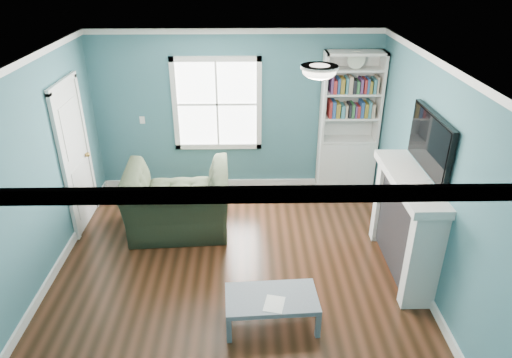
{
  "coord_description": "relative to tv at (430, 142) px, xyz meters",
  "views": [
    {
      "loc": [
        0.18,
        -4.44,
        3.64
      ],
      "look_at": [
        0.27,
        0.4,
        1.19
      ],
      "focal_mm": 32.0,
      "sensor_mm": 36.0,
      "label": 1
    }
  ],
  "objects": [
    {
      "name": "floor",
      "position": [
        -2.2,
        -0.2,
        -1.72
      ],
      "size": [
        5.0,
        5.0,
        0.0
      ],
      "primitive_type": "plane",
      "color": "black",
      "rests_on": "ground"
    },
    {
      "name": "room_walls",
      "position": [
        -2.2,
        -0.2,
        -0.14
      ],
      "size": [
        5.0,
        5.0,
        5.0
      ],
      "color": "#3E707C",
      "rests_on": "ground"
    },
    {
      "name": "trim",
      "position": [
        -2.2,
        -0.2,
        -0.49
      ],
      "size": [
        4.5,
        5.0,
        2.6
      ],
      "color": "white",
      "rests_on": "ground"
    },
    {
      "name": "window",
      "position": [
        -2.5,
        2.29,
        -0.27
      ],
      "size": [
        1.4,
        0.06,
        1.5
      ],
      "color": "white",
      "rests_on": "room_walls"
    },
    {
      "name": "bookshelf",
      "position": [
        -0.43,
        2.1,
        -0.8
      ],
      "size": [
        0.9,
        0.35,
        2.31
      ],
      "color": "silver",
      "rests_on": "ground"
    },
    {
      "name": "fireplace",
      "position": [
        -0.12,
        0.0,
        -1.09
      ],
      "size": [
        0.44,
        1.58,
        1.3
      ],
      "color": "black",
      "rests_on": "ground"
    },
    {
      "name": "tv",
      "position": [
        0.0,
        0.0,
        0.0
      ],
      "size": [
        0.06,
        1.1,
        0.65
      ],
      "primitive_type": "cube",
      "color": "black",
      "rests_on": "fireplace"
    },
    {
      "name": "door",
      "position": [
        -4.42,
        1.2,
        -0.65
      ],
      "size": [
        0.12,
        0.98,
        2.17
      ],
      "color": "silver",
      "rests_on": "ground"
    },
    {
      "name": "ceiling_fixture",
      "position": [
        -1.3,
        -0.1,
        0.82
      ],
      "size": [
        0.38,
        0.38,
        0.15
      ],
      "color": "white",
      "rests_on": "room_walls"
    },
    {
      "name": "light_switch",
      "position": [
        -3.7,
        2.28,
        -0.52
      ],
      "size": [
        0.08,
        0.01,
        0.12
      ],
      "primitive_type": "cube",
      "color": "white",
      "rests_on": "room_walls"
    },
    {
      "name": "recliner",
      "position": [
        -3.01,
        0.95,
        -1.1
      ],
      "size": [
        1.48,
        1.01,
        1.24
      ],
      "primitive_type": "imported",
      "rotation": [
        0.0,
        0.0,
        -3.08
      ],
      "color": "black",
      "rests_on": "ground"
    },
    {
      "name": "coffee_table",
      "position": [
        -1.78,
        -0.92,
        -1.42
      ],
      "size": [
        1.0,
        0.58,
        0.35
      ],
      "rotation": [
        0.0,
        0.0,
        0.06
      ],
      "color": "#555C66",
      "rests_on": "ground"
    },
    {
      "name": "paper_sheet",
      "position": [
        -1.76,
        -1.03,
        -1.37
      ],
      "size": [
        0.25,
        0.29,
        0.0
      ],
      "primitive_type": "cube",
      "rotation": [
        0.0,
        0.0,
        -0.23
      ],
      "color": "white",
      "rests_on": "coffee_table"
    }
  ]
}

